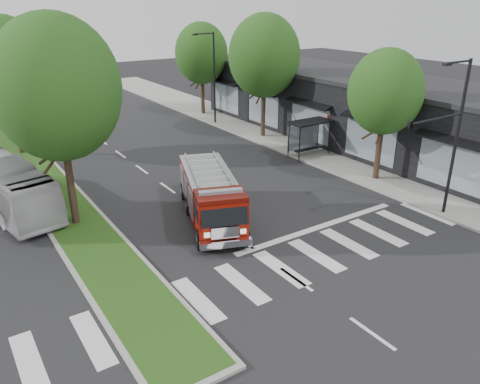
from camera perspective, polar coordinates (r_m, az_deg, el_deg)
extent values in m
plane|color=black|center=(22.16, 0.16, -5.93)|extent=(140.00, 140.00, 0.00)
cube|color=gray|center=(36.63, 7.77, 5.60)|extent=(5.00, 80.00, 0.15)
cube|color=gray|center=(36.10, -24.43, 3.51)|extent=(3.00, 50.00, 0.14)
cube|color=#203F12|center=(36.08, -24.45, 3.62)|extent=(2.60, 49.50, 0.02)
cube|color=black|center=(39.09, 13.03, 9.97)|extent=(8.00, 30.00, 5.00)
cylinder|color=black|center=(32.72, 7.28, 5.74)|extent=(0.08, 0.08, 2.50)
cylinder|color=black|center=(34.55, 10.83, 6.41)|extent=(0.08, 0.08, 2.50)
cylinder|color=black|center=(33.59, 5.94, 6.24)|extent=(0.08, 0.08, 2.50)
cylinder|color=black|center=(35.38, 9.49, 6.88)|extent=(0.08, 0.08, 2.50)
cube|color=black|center=(33.71, 8.55, 8.46)|extent=(3.20, 1.60, 0.12)
cube|color=#8C99A5|center=(34.53, 7.66, 6.69)|extent=(2.80, 0.04, 1.80)
cube|color=black|center=(34.24, 8.36, 5.21)|extent=(2.40, 0.40, 0.08)
cylinder|color=black|center=(30.11, 16.51, 4.75)|extent=(0.36, 0.36, 3.74)
ellipsoid|color=black|center=(29.27, 17.30, 11.58)|extent=(4.40, 4.40, 5.06)
cylinder|color=black|center=(38.50, 2.85, 9.86)|extent=(0.36, 0.36, 4.40)
ellipsoid|color=black|center=(37.81, 2.97, 16.24)|extent=(5.60, 5.60, 6.44)
cylinder|color=black|center=(46.80, -4.58, 11.78)|extent=(0.36, 0.36, 3.96)
ellipsoid|color=black|center=(46.25, -4.73, 16.50)|extent=(5.00, 5.00, 5.75)
cylinder|color=black|center=(24.17, -19.98, 1.15)|extent=(0.36, 0.36, 4.62)
ellipsoid|color=black|center=(23.04, -21.46, 11.67)|extent=(5.80, 5.80, 6.67)
cylinder|color=black|center=(37.47, -25.52, 7.37)|extent=(0.36, 0.36, 4.40)
ellipsoid|color=black|center=(36.76, -26.65, 13.83)|extent=(5.60, 5.60, 6.44)
cylinder|color=black|center=(25.70, 24.84, 5.61)|extent=(0.16, 0.16, 8.00)
cylinder|color=black|center=(24.24, 25.17, 14.17)|extent=(1.80, 0.10, 0.10)
cube|color=black|center=(23.49, 23.94, 14.04)|extent=(0.45, 0.20, 0.12)
cylinder|color=black|center=(23.72, 22.75, 8.21)|extent=(4.00, 0.10, 0.10)
imported|color=black|center=(22.37, 19.95, 6.78)|extent=(0.18, 0.22, 1.10)
cylinder|color=black|center=(42.55, -3.15, 13.52)|extent=(0.16, 0.16, 8.00)
cylinder|color=black|center=(41.68, -4.39, 18.70)|extent=(1.80, 0.10, 0.10)
cube|color=black|center=(41.25, -5.53, 18.56)|extent=(0.45, 0.20, 0.12)
cube|color=#520A04|center=(24.18, -3.58, -2.26)|extent=(4.74, 7.86, 0.22)
cube|color=maroon|center=(24.46, -3.92, 0.44)|extent=(4.11, 6.18, 1.80)
cube|color=maroon|center=(21.29, -2.34, -2.99)|extent=(2.67, 2.30, 1.89)
cube|color=#B2B2B7|center=(24.12, -3.98, 2.52)|extent=(4.11, 6.18, 0.11)
cylinder|color=#B2B2B7|center=(23.96, -5.90, 2.76)|extent=(1.96, 5.09, 0.09)
cylinder|color=#B2B2B7|center=(24.20, -2.10, 3.07)|extent=(1.96, 5.09, 0.09)
cube|color=silver|center=(20.77, -1.76, -6.31)|extent=(2.30, 1.11, 0.31)
cube|color=#8C99A5|center=(20.80, -2.40, 0.03)|extent=(1.96, 0.98, 0.16)
cylinder|color=black|center=(21.31, -4.91, -5.74)|extent=(0.64, 1.04, 0.99)
cylinder|color=black|center=(21.65, 0.53, -5.17)|extent=(0.64, 1.04, 0.99)
cylinder|color=black|center=(24.68, -6.23, -1.71)|extent=(0.64, 1.04, 0.99)
cylinder|color=black|center=(24.98, -1.53, -1.27)|extent=(0.64, 1.04, 0.99)
cylinder|color=black|center=(26.66, -6.84, 0.13)|extent=(0.64, 1.04, 0.99)
cylinder|color=black|center=(26.93, -2.47, 0.52)|extent=(0.64, 1.04, 0.99)
imported|color=silver|center=(28.04, -26.85, 0.91)|extent=(4.06, 10.33, 2.81)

